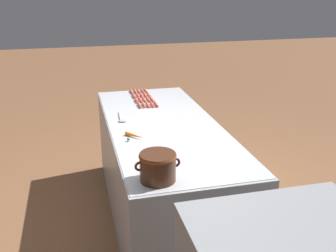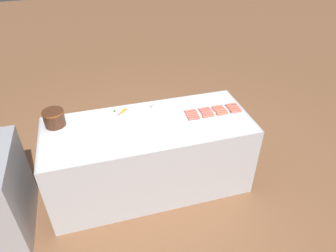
# 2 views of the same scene
# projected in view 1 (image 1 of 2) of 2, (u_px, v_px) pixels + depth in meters

# --- Properties ---
(ground_plane) EXTENTS (20.00, 20.00, 0.00)m
(ground_plane) POSITION_uv_depth(u_px,v_px,m) (163.00, 215.00, 3.53)
(ground_plane) COLOR brown
(griddle_counter) EXTENTS (0.91, 2.23, 0.89)m
(griddle_counter) POSITION_uv_depth(u_px,v_px,m) (163.00, 172.00, 3.37)
(griddle_counter) COLOR #ADAFB5
(griddle_counter) RESTS_ON ground_plane
(hot_dog_0) EXTENTS (0.03, 0.14, 0.03)m
(hot_dog_0) POSITION_uv_depth(u_px,v_px,m) (146.00, 91.00, 4.12)
(hot_dog_0) COLOR #C85D48
(hot_dog_0) RESTS_ON griddle_counter
(hot_dog_1) EXTENTS (0.03, 0.14, 0.03)m
(hot_dog_1) POSITION_uv_depth(u_px,v_px,m) (149.00, 95.00, 3.97)
(hot_dog_1) COLOR #C16348
(hot_dog_1) RESTS_ON griddle_counter
(hot_dog_2) EXTENTS (0.03, 0.14, 0.03)m
(hot_dog_2) POSITION_uv_depth(u_px,v_px,m) (152.00, 100.00, 3.82)
(hot_dog_2) COLOR #C25F4A
(hot_dog_2) RESTS_ON griddle_counter
(hot_dog_3) EXTENTS (0.03, 0.14, 0.03)m
(hot_dog_3) POSITION_uv_depth(u_px,v_px,m) (156.00, 104.00, 3.67)
(hot_dog_3) COLOR #C45D4F
(hot_dog_3) RESTS_ON griddle_counter
(hot_dog_4) EXTENTS (0.03, 0.14, 0.03)m
(hot_dog_4) POSITION_uv_depth(u_px,v_px,m) (142.00, 91.00, 4.12)
(hot_dog_4) COLOR #C85E4F
(hot_dog_4) RESTS_ON griddle_counter
(hot_dog_5) EXTENTS (0.03, 0.14, 0.03)m
(hot_dog_5) POSITION_uv_depth(u_px,v_px,m) (145.00, 95.00, 3.97)
(hot_dog_5) COLOR #C3654C
(hot_dog_5) RESTS_ON griddle_counter
(hot_dog_6) EXTENTS (0.03, 0.14, 0.03)m
(hot_dog_6) POSITION_uv_depth(u_px,v_px,m) (148.00, 100.00, 3.82)
(hot_dog_6) COLOR #CA5D4D
(hot_dog_6) RESTS_ON griddle_counter
(hot_dog_7) EXTENTS (0.03, 0.14, 0.03)m
(hot_dog_7) POSITION_uv_depth(u_px,v_px,m) (152.00, 105.00, 3.66)
(hot_dog_7) COLOR #C55D51
(hot_dog_7) RESTS_ON griddle_counter
(hot_dog_8) EXTENTS (0.03, 0.14, 0.03)m
(hot_dog_8) POSITION_uv_depth(u_px,v_px,m) (139.00, 91.00, 4.11)
(hot_dog_8) COLOR #CD5E4A
(hot_dog_8) RESTS_ON griddle_counter
(hot_dog_9) EXTENTS (0.03, 0.14, 0.03)m
(hot_dog_9) POSITION_uv_depth(u_px,v_px,m) (142.00, 95.00, 3.96)
(hot_dog_9) COLOR #CC6449
(hot_dog_9) RESTS_ON griddle_counter
(hot_dog_10) EXTENTS (0.03, 0.14, 0.03)m
(hot_dog_10) POSITION_uv_depth(u_px,v_px,m) (144.00, 100.00, 3.81)
(hot_dog_10) COLOR #C2644F
(hot_dog_10) RESTS_ON griddle_counter
(hot_dog_11) EXTENTS (0.03, 0.14, 0.03)m
(hot_dog_11) POSITION_uv_depth(u_px,v_px,m) (148.00, 105.00, 3.65)
(hot_dog_11) COLOR #CB614F
(hot_dog_11) RESTS_ON griddle_counter
(hot_dog_12) EXTENTS (0.03, 0.14, 0.03)m
(hot_dog_12) POSITION_uv_depth(u_px,v_px,m) (135.00, 91.00, 4.10)
(hot_dog_12) COLOR #C46050
(hot_dog_12) RESTS_ON griddle_counter
(hot_dog_13) EXTENTS (0.03, 0.14, 0.03)m
(hot_dog_13) POSITION_uv_depth(u_px,v_px,m) (138.00, 96.00, 3.94)
(hot_dog_13) COLOR #C75E4B
(hot_dog_13) RESTS_ON griddle_counter
(hot_dog_14) EXTENTS (0.03, 0.14, 0.03)m
(hot_dog_14) POSITION_uv_depth(u_px,v_px,m) (140.00, 100.00, 3.80)
(hot_dog_14) COLOR #CB5B51
(hot_dog_14) RESTS_ON griddle_counter
(hot_dog_15) EXTENTS (0.03, 0.14, 0.03)m
(hot_dog_15) POSITION_uv_depth(u_px,v_px,m) (144.00, 105.00, 3.65)
(hot_dog_15) COLOR #C2654F
(hot_dog_15) RESTS_ON griddle_counter
(hot_dog_16) EXTENTS (0.03, 0.14, 0.03)m
(hot_dog_16) POSITION_uv_depth(u_px,v_px,m) (131.00, 92.00, 4.09)
(hot_dog_16) COLOR #C05D4E
(hot_dog_16) RESTS_ON griddle_counter
(hot_dog_17) EXTENTS (0.03, 0.14, 0.03)m
(hot_dog_17) POSITION_uv_depth(u_px,v_px,m) (134.00, 96.00, 3.94)
(hot_dog_17) COLOR #C45D4A
(hot_dog_17) RESTS_ON griddle_counter
(hot_dog_18) EXTENTS (0.03, 0.14, 0.03)m
(hot_dog_18) POSITION_uv_depth(u_px,v_px,m) (137.00, 101.00, 3.79)
(hot_dog_18) COLOR #CC5C4D
(hot_dog_18) RESTS_ON griddle_counter
(hot_dog_19) EXTENTS (0.03, 0.14, 0.03)m
(hot_dog_19) POSITION_uv_depth(u_px,v_px,m) (140.00, 105.00, 3.64)
(hot_dog_19) COLOR #C15B4E
(hot_dog_19) RESTS_ON griddle_counter
(bean_pot) EXTENTS (0.28, 0.22, 0.17)m
(bean_pot) POSITION_uv_depth(u_px,v_px,m) (158.00, 165.00, 2.27)
(bean_pot) COLOR #472616
(bean_pot) RESTS_ON griddle_counter
(serving_spoon) EXTENTS (0.07, 0.27, 0.02)m
(serving_spoon) POSITION_uv_depth(u_px,v_px,m) (122.00, 119.00, 3.29)
(serving_spoon) COLOR #B7B7BC
(serving_spoon) RESTS_ON griddle_counter
(carrot) EXTENTS (0.14, 0.15, 0.03)m
(carrot) POSITION_uv_depth(u_px,v_px,m) (134.00, 136.00, 2.92)
(carrot) COLOR orange
(carrot) RESTS_ON griddle_counter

